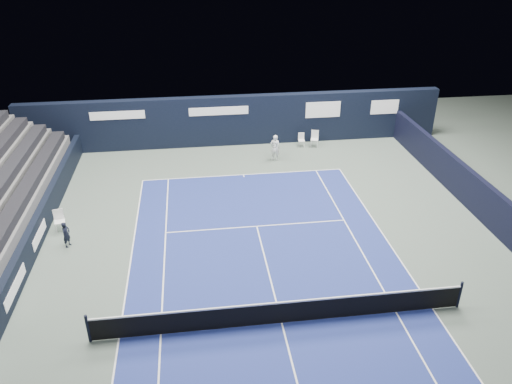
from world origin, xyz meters
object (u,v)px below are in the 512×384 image
folding_chair_back_a (301,137)px  tennis_net (282,312)px  folding_chair_back_b (315,137)px  tennis_player (275,148)px  line_judge_chair (59,219)px

folding_chair_back_a → tennis_net: (-4.05, -15.57, -0.06)m
folding_chair_back_b → tennis_player: (-2.79, -1.75, 0.20)m
folding_chair_back_b → tennis_net: bearing=-90.5°
folding_chair_back_b → tennis_net: (-4.86, -15.41, -0.07)m
folding_chair_back_b → tennis_net: size_ratio=0.08×
folding_chair_back_a → tennis_player: bearing=-133.7°
line_judge_chair → tennis_net: (8.80, -7.31, -0.06)m
folding_chair_back_a → tennis_player: size_ratio=0.55×
folding_chair_back_b → tennis_net: tennis_net is taller
folding_chair_back_a → folding_chair_back_b: 0.83m
line_judge_chair → tennis_net: tennis_net is taller
folding_chair_back_a → line_judge_chair: size_ratio=0.86×
folding_chair_back_a → tennis_player: 2.76m
line_judge_chair → tennis_player: (10.87, 6.35, 0.21)m
folding_chair_back_b → tennis_net: 16.16m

